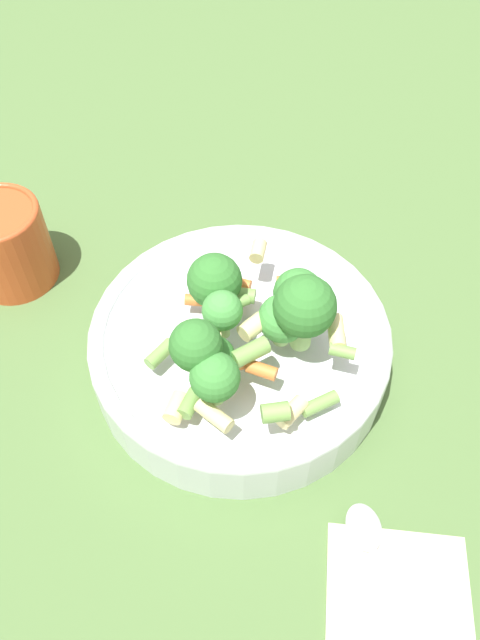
# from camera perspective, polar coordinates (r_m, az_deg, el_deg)

# --- Properties ---
(ground_plane) EXTENTS (3.00, 3.00, 0.00)m
(ground_plane) POSITION_cam_1_polar(r_m,az_deg,el_deg) (0.56, 0.00, -3.91)
(ground_plane) COLOR #4C6B38
(bowl) EXTENTS (0.25, 0.25, 0.05)m
(bowl) POSITION_cam_1_polar(r_m,az_deg,el_deg) (0.54, 0.00, -2.27)
(bowl) COLOR silver
(bowl) RESTS_ON ground_plane
(pasta_salad) EXTENTS (0.16, 0.16, 0.08)m
(pasta_salad) POSITION_cam_1_polar(r_m,az_deg,el_deg) (0.47, 1.28, 0.01)
(pasta_salad) COLOR #8CB766
(pasta_salad) RESTS_ON bowl
(cup) EXTENTS (0.08, 0.08, 0.08)m
(cup) POSITION_cam_1_polar(r_m,az_deg,el_deg) (0.63, -20.63, 6.57)
(cup) COLOR #CC4C23
(cup) RESTS_ON ground_plane
(spoon) EXTENTS (0.06, 0.18, 0.01)m
(spoon) POSITION_cam_1_polar(r_m,az_deg,el_deg) (0.48, 12.67, -22.53)
(spoon) COLOR silver
(spoon) RESTS_ON napkin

